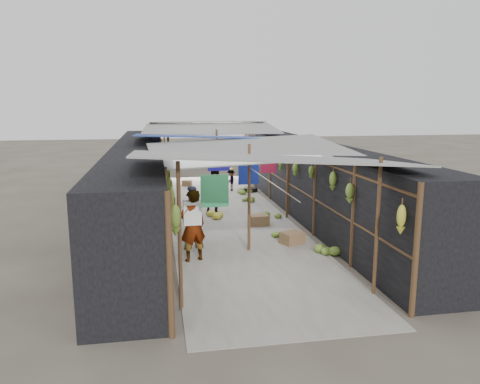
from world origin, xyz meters
TOP-DOWN VIEW (x-y plane):
  - ground at (0.00, 0.00)m, footprint 80.00×80.00m
  - aisle_slab at (0.00, 6.50)m, footprint 3.60×16.00m
  - stall_left at (-2.70, 6.50)m, footprint 1.40×15.00m
  - stall_right at (2.70, 6.50)m, footprint 1.40×15.00m
  - crate_near at (0.74, 5.26)m, footprint 0.57×0.47m
  - crate_mid at (1.19, 3.32)m, footprint 0.65×0.59m
  - crate_back at (-0.89, 12.26)m, footprint 0.46×0.41m
  - black_basin at (1.54, 10.45)m, footprint 0.58×0.58m
  - vendor_elderly at (-1.40, 2.46)m, footprint 0.70×0.57m
  - shopper_blue at (-0.29, 6.93)m, footprint 0.86×0.76m
  - vendor_seated at (0.80, 10.77)m, footprint 0.37×0.60m
  - market_canopy at (0.03, 6.83)m, footprint 5.62×15.20m
  - hanging_bananas at (-0.04, 6.42)m, footprint 3.96×14.04m
  - floor_bananas at (0.38, 6.76)m, footprint 3.48×8.26m

SIDE VIEW (x-z plane):
  - ground at x=0.00m, z-range 0.00..0.00m
  - aisle_slab at x=0.00m, z-range 0.00..0.02m
  - black_basin at x=1.54m, z-range 0.00..0.17m
  - crate_back at x=-0.89m, z-range 0.00..0.25m
  - floor_bananas at x=0.38m, z-range -0.02..0.32m
  - crate_mid at x=1.19m, z-range 0.00..0.32m
  - crate_near at x=0.74m, z-range 0.00..0.32m
  - vendor_seated at x=0.80m, z-range 0.00..0.89m
  - shopper_blue at x=-0.29m, z-range 0.00..1.47m
  - vendor_elderly at x=-1.40m, z-range 0.00..1.67m
  - stall_left at x=-2.70m, z-range 0.00..2.30m
  - stall_right at x=2.70m, z-range 0.00..2.30m
  - hanging_bananas at x=-0.04m, z-range 1.23..2.03m
  - market_canopy at x=0.03m, z-range 1.02..3.79m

